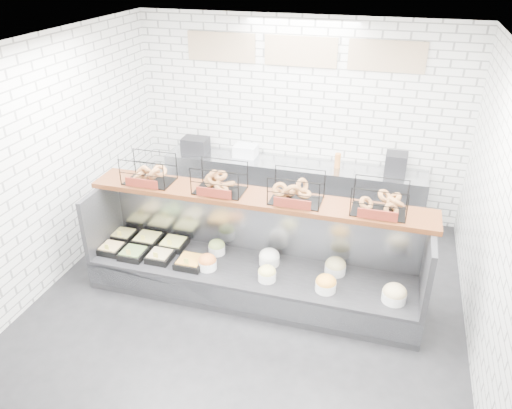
% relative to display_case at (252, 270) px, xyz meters
% --- Properties ---
extents(ground, '(5.50, 5.50, 0.00)m').
position_rel_display_case_xyz_m(ground, '(0.02, -0.34, -0.33)').
color(ground, black).
rests_on(ground, ground).
extents(room_shell, '(5.02, 5.51, 3.01)m').
position_rel_display_case_xyz_m(room_shell, '(0.02, 0.26, 1.73)').
color(room_shell, white).
rests_on(room_shell, ground).
extents(display_case, '(4.00, 0.90, 1.20)m').
position_rel_display_case_xyz_m(display_case, '(0.00, 0.00, 0.00)').
color(display_case, black).
rests_on(display_case, ground).
extents(bagel_shelf, '(4.10, 0.50, 0.40)m').
position_rel_display_case_xyz_m(bagel_shelf, '(0.02, 0.18, 1.04)').
color(bagel_shelf, '#3F1D0D').
rests_on(bagel_shelf, display_case).
extents(prep_counter, '(4.00, 0.60, 1.20)m').
position_rel_display_case_xyz_m(prep_counter, '(0.01, 2.09, 0.14)').
color(prep_counter, '#93969B').
rests_on(prep_counter, ground).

